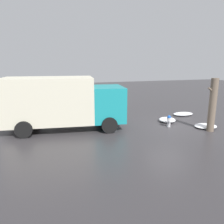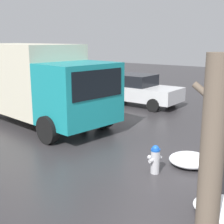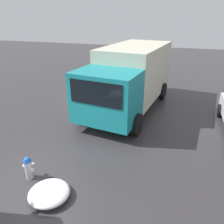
% 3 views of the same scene
% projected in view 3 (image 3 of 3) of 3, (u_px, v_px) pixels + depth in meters
% --- Properties ---
extents(ground_plane, '(60.00, 60.00, 0.00)m').
position_uv_depth(ground_plane, '(30.00, 177.00, 6.48)').
color(ground_plane, '#333033').
extents(fire_hydrant, '(0.33, 0.43, 0.72)m').
position_uv_depth(fire_hydrant, '(29.00, 167.00, 6.34)').
color(fire_hydrant, '#B7B7BC').
rests_on(fire_hydrant, ground_plane).
extents(delivery_truck, '(7.04, 3.41, 3.04)m').
position_uv_depth(delivery_truck, '(130.00, 76.00, 10.74)').
color(delivery_truck, teal).
rests_on(delivery_truck, ground_plane).
extents(pedestrian, '(0.36, 0.36, 1.64)m').
position_uv_depth(pedestrian, '(127.00, 107.00, 9.08)').
color(pedestrian, '#23232D').
rests_on(pedestrian, ground_plane).
extents(snow_pile_by_hydrant, '(1.07, 1.08, 0.30)m').
position_uv_depth(snow_pile_by_hydrant, '(49.00, 193.00, 5.72)').
color(snow_pile_by_hydrant, white).
rests_on(snow_pile_by_hydrant, ground_plane).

